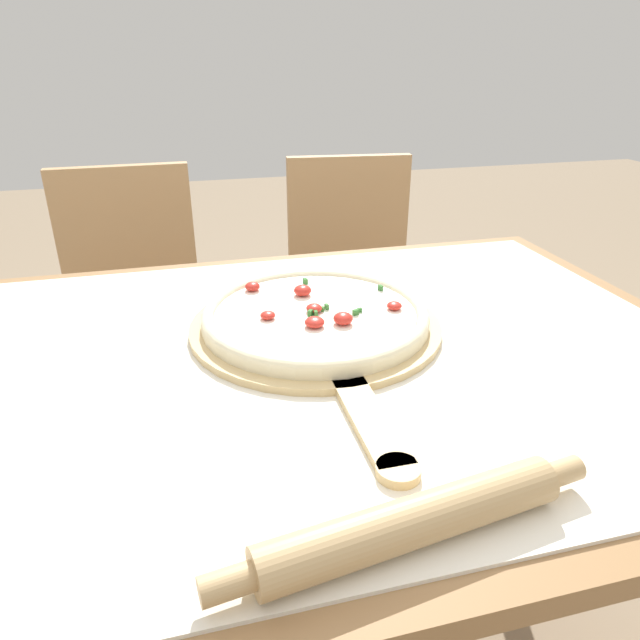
# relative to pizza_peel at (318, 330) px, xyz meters

# --- Properties ---
(dining_table) EXTENTS (1.21, 0.93, 0.74)m
(dining_table) POSITION_rel_pizza_peel_xyz_m (0.01, -0.06, -0.12)
(dining_table) COLOR olive
(dining_table) RESTS_ON ground_plane
(towel_cloth) EXTENTS (1.13, 0.85, 0.00)m
(towel_cloth) POSITION_rel_pizza_peel_xyz_m (0.01, -0.06, -0.01)
(towel_cloth) COLOR white
(towel_cloth) RESTS_ON dining_table
(pizza_peel) EXTENTS (0.41, 0.60, 0.01)m
(pizza_peel) POSITION_rel_pizza_peel_xyz_m (0.00, 0.00, 0.00)
(pizza_peel) COLOR tan
(pizza_peel) RESTS_ON towel_cloth
(pizza) EXTENTS (0.37, 0.37, 0.04)m
(pizza) POSITION_rel_pizza_peel_xyz_m (-0.00, 0.02, 0.02)
(pizza) COLOR beige
(pizza) RESTS_ON pizza_peel
(rolling_pin) EXTENTS (0.39, 0.09, 0.05)m
(rolling_pin) POSITION_rel_pizza_peel_xyz_m (-0.02, -0.44, 0.02)
(rolling_pin) COLOR tan
(rolling_pin) RESTS_ON towel_cloth
(chair_left) EXTENTS (0.41, 0.41, 0.87)m
(chair_left) POSITION_rel_pizza_peel_xyz_m (-0.34, 0.79, -0.25)
(chair_left) COLOR tan
(chair_left) RESTS_ON ground_plane
(chair_right) EXTENTS (0.44, 0.44, 0.87)m
(chair_right) POSITION_rel_pizza_peel_xyz_m (0.31, 0.79, -0.25)
(chair_right) COLOR tan
(chair_right) RESTS_ON ground_plane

